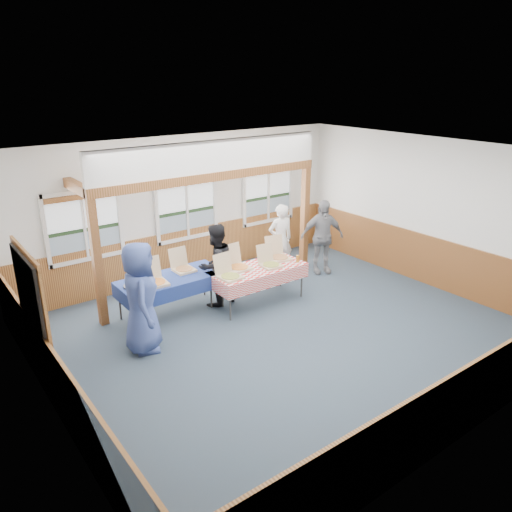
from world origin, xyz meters
The scene contains 31 objects.
floor centered at (0.00, 0.00, 0.00)m, with size 8.00×8.00×0.00m, color #2A3744.
ceiling centered at (0.00, 0.00, 3.20)m, with size 8.00×8.00×0.00m, color white.
wall_back centered at (0.00, 3.50, 1.60)m, with size 8.00×8.00×0.00m, color silver.
wall_front centered at (0.00, -3.50, 1.60)m, with size 8.00×8.00×0.00m, color silver.
wall_left centered at (-4.00, 0.00, 1.60)m, with size 8.00×8.00×0.00m, color silver.
wall_right centered at (4.00, 0.00, 1.60)m, with size 8.00×8.00×0.00m, color silver.
wainscot_back centered at (0.00, 3.48, 0.55)m, with size 7.98×0.05×1.10m, color brown.
wainscot_front centered at (0.00, -3.48, 0.55)m, with size 7.98×0.05×1.10m, color brown.
wainscot_left centered at (-3.98, 0.00, 0.55)m, with size 0.05×6.98×1.10m, color brown.
wainscot_right centered at (3.98, 0.00, 0.55)m, with size 0.05×6.98×1.10m, color brown.
cased_opening centered at (-3.96, 0.90, 1.05)m, with size 0.06×1.30×2.10m, color #353535.
window_left centered at (-2.30, 3.46, 1.68)m, with size 1.56×0.10×1.46m.
window_mid centered at (0.00, 3.46, 1.68)m, with size 1.56×0.10×1.46m.
window_right centered at (2.30, 3.46, 1.68)m, with size 1.56×0.10×1.46m.
post_left centered at (-2.50, 2.30, 1.20)m, with size 0.15×0.15×2.40m, color #573613.
post_right centered at (2.50, 2.30, 1.20)m, with size 0.15×0.15×2.40m, color #573613.
cross_beam centered at (0.00, 2.30, 2.49)m, with size 5.15×0.18×0.18m, color #573613.
table_left centered at (-1.25, 1.92, 0.71)m, with size 2.14×1.15×0.76m.
table_right centered at (0.37, 1.32, 0.70)m, with size 2.02×0.96×0.76m.
pizza_box_a centered at (-1.64, 1.81, 0.83)m, with size 0.46×0.54×0.46m.
pizza_box_b centered at (-0.90, 2.08, 0.82)m, with size 0.38×0.47×0.42m.
pizza_box_c centered at (-0.38, 1.22, 0.82)m, with size 0.43×0.51×0.44m.
pizza_box_d centered at (0.02, 1.52, 0.83)m, with size 0.42×0.52×0.46m.
pizza_box_e centered at (0.62, 1.24, 0.82)m, with size 0.41×0.49×0.41m.
pizza_box_f centered at (1.03, 1.46, 0.82)m, with size 0.50×0.57×0.45m.
veggie_tray centered at (-2.00, 1.92, 0.79)m, with size 0.40×0.40×0.09m.
drink_glass centered at (1.22, 1.07, 0.83)m, with size 0.07×0.07×0.15m, color #985D19.
woman_white centered at (1.73, 2.26, 0.83)m, with size 0.61×0.40×1.67m, color silver.
woman_black centered at (-0.34, 1.77, 0.84)m, with size 0.82×0.64×1.68m, color black.
man_blue centered at (-2.28, 0.99, 0.96)m, with size 0.94×0.61×1.91m, color #374A8B.
person_grey centered at (2.56, 1.75, 0.87)m, with size 1.02×0.43×1.74m, color gray.
Camera 1 is at (-5.22, -6.11, 4.43)m, focal length 35.00 mm.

